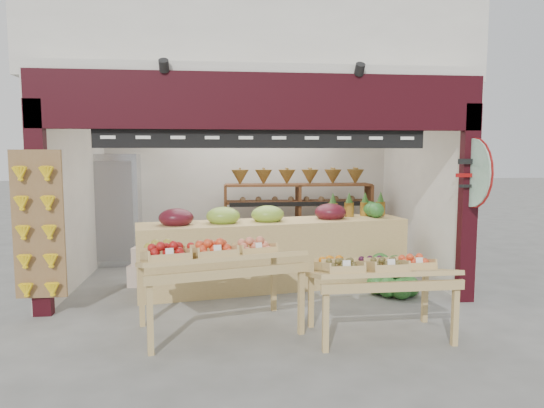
{
  "coord_description": "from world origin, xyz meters",
  "views": [
    {
      "loc": [
        -0.54,
        -7.18,
        2.01
      ],
      "look_at": [
        0.2,
        -0.2,
        1.27
      ],
      "focal_mm": 32.0,
      "sensor_mm": 36.0,
      "label": 1
    }
  ],
  "objects_px": {
    "cardboard_stack": "(159,271)",
    "display_table_left": "(208,256)",
    "mid_counter": "(274,251)",
    "display_table_right": "(374,269)",
    "watermelon_pile": "(391,279)",
    "back_shelving": "(298,202)",
    "refrigerator": "(118,209)"
  },
  "relations": [
    {
      "from": "cardboard_stack",
      "to": "display_table_left",
      "type": "relative_size",
      "value": 0.51
    },
    {
      "from": "cardboard_stack",
      "to": "mid_counter",
      "type": "distance_m",
      "value": 1.77
    },
    {
      "from": "display_table_left",
      "to": "mid_counter",
      "type": "bearing_deg",
      "value": 61.63
    },
    {
      "from": "display_table_right",
      "to": "mid_counter",
      "type": "bearing_deg",
      "value": 113.09
    },
    {
      "from": "display_table_left",
      "to": "watermelon_pile",
      "type": "relative_size",
      "value": 2.64
    },
    {
      "from": "mid_counter",
      "to": "watermelon_pile",
      "type": "height_order",
      "value": "mid_counter"
    },
    {
      "from": "cardboard_stack",
      "to": "watermelon_pile",
      "type": "relative_size",
      "value": 1.35
    },
    {
      "from": "back_shelving",
      "to": "watermelon_pile",
      "type": "distance_m",
      "value": 2.61
    },
    {
      "from": "display_table_left",
      "to": "refrigerator",
      "type": "bearing_deg",
      "value": 115.32
    },
    {
      "from": "mid_counter",
      "to": "display_table_left",
      "type": "height_order",
      "value": "mid_counter"
    },
    {
      "from": "refrigerator",
      "to": "back_shelving",
      "type": "bearing_deg",
      "value": -7.27
    },
    {
      "from": "back_shelving",
      "to": "cardboard_stack",
      "type": "relative_size",
      "value": 2.75
    },
    {
      "from": "refrigerator",
      "to": "display_table_left",
      "type": "bearing_deg",
      "value": -68.42
    },
    {
      "from": "refrigerator",
      "to": "mid_counter",
      "type": "bearing_deg",
      "value": -39.36
    },
    {
      "from": "watermelon_pile",
      "to": "mid_counter",
      "type": "bearing_deg",
      "value": 161.06
    },
    {
      "from": "back_shelving",
      "to": "watermelon_pile",
      "type": "bearing_deg",
      "value": -66.29
    },
    {
      "from": "cardboard_stack",
      "to": "display_table_left",
      "type": "xyz_separation_m",
      "value": [
        0.79,
        -1.97,
        0.64
      ]
    },
    {
      "from": "back_shelving",
      "to": "mid_counter",
      "type": "relative_size",
      "value": 0.67
    },
    {
      "from": "cardboard_stack",
      "to": "mid_counter",
      "type": "relative_size",
      "value": 0.24
    },
    {
      "from": "refrigerator",
      "to": "cardboard_stack",
      "type": "bearing_deg",
      "value": -64.55
    },
    {
      "from": "back_shelving",
      "to": "display_table_left",
      "type": "height_order",
      "value": "back_shelving"
    },
    {
      "from": "cardboard_stack",
      "to": "display_table_left",
      "type": "bearing_deg",
      "value": -68.09
    },
    {
      "from": "mid_counter",
      "to": "display_table_left",
      "type": "relative_size",
      "value": 2.1
    },
    {
      "from": "refrigerator",
      "to": "cardboard_stack",
      "type": "height_order",
      "value": "refrigerator"
    },
    {
      "from": "display_table_right",
      "to": "watermelon_pile",
      "type": "bearing_deg",
      "value": 63.41
    },
    {
      "from": "watermelon_pile",
      "to": "display_table_left",
      "type": "bearing_deg",
      "value": -155.55
    },
    {
      "from": "mid_counter",
      "to": "display_table_right",
      "type": "height_order",
      "value": "mid_counter"
    },
    {
      "from": "cardboard_stack",
      "to": "back_shelving",
      "type": "bearing_deg",
      "value": 31.29
    },
    {
      "from": "back_shelving",
      "to": "watermelon_pile",
      "type": "relative_size",
      "value": 3.71
    },
    {
      "from": "refrigerator",
      "to": "mid_counter",
      "type": "xyz_separation_m",
      "value": [
        2.64,
        -1.89,
        -0.45
      ]
    },
    {
      "from": "back_shelving",
      "to": "display_table_left",
      "type": "relative_size",
      "value": 1.41
    },
    {
      "from": "mid_counter",
      "to": "back_shelving",
      "type": "bearing_deg",
      "value": 69.21
    }
  ]
}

